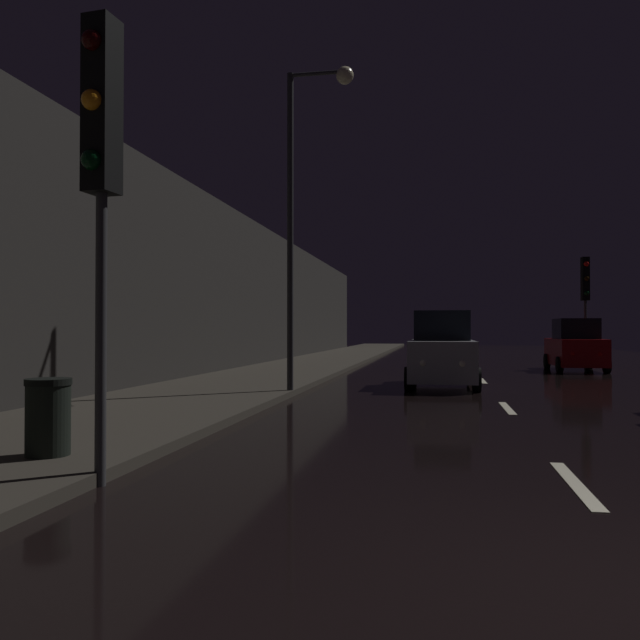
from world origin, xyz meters
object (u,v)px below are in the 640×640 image
object	(u,v)px
trash_bin_curbside	(48,417)
car_approaching_headlights	(442,352)
streetlamp_overhead	(306,183)
car_parked_right_far	(575,347)
traffic_light_far_right	(585,287)
traffic_light_near_left	(101,143)

from	to	relation	value
trash_bin_curbside	car_approaching_headlights	world-z (taller)	car_approaching_headlights
trash_bin_curbside	streetlamp_overhead	bearing A→B (deg)	80.83
car_parked_right_far	trash_bin_curbside	bearing A→B (deg)	153.67
trash_bin_curbside	traffic_light_far_right	bearing A→B (deg)	63.86
streetlamp_overhead	car_parked_right_far	world-z (taller)	streetlamp_overhead
traffic_light_near_left	car_approaching_headlights	distance (m)	13.69
trash_bin_curbside	car_parked_right_far	xyz separation A→B (m)	(10.21, 20.64, 0.36)
streetlamp_overhead	traffic_light_near_left	bearing A→B (deg)	-91.94
traffic_light_near_left	car_approaching_headlights	world-z (taller)	traffic_light_near_left
streetlamp_overhead	car_approaching_headlights	xyz separation A→B (m)	(3.37, 3.47, -4.35)
traffic_light_far_right	car_parked_right_far	world-z (taller)	traffic_light_far_right
traffic_light_near_left	car_approaching_headlights	bearing A→B (deg)	169.70
traffic_light_near_left	car_parked_right_far	bearing A→B (deg)	162.53
streetlamp_overhead	trash_bin_curbside	bearing A→B (deg)	-99.17
traffic_light_near_left	car_parked_right_far	xyz separation A→B (m)	(9.13, 21.37, -2.70)
car_approaching_headlights	car_parked_right_far	bearing A→B (deg)	147.28
streetlamp_overhead	car_parked_right_far	size ratio (longest dim) A/B	1.95
traffic_light_far_right	car_parked_right_far	bearing A→B (deg)	-28.92
streetlamp_overhead	car_parked_right_far	distance (m)	15.47
traffic_light_far_right	trash_bin_curbside	distance (m)	25.17
traffic_light_near_left	trash_bin_curbside	xyz separation A→B (m)	(-1.09, 0.73, -3.06)
car_parked_right_far	car_approaching_headlights	bearing A→B (deg)	147.28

